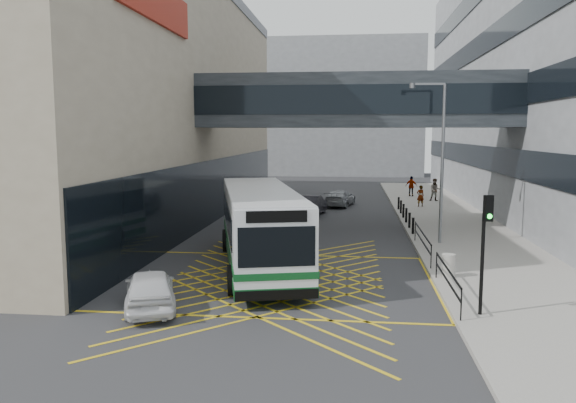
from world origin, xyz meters
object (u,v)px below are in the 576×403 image
(pedestrian_c, at_px, (411,186))
(bus, at_px, (260,225))
(car_dark, at_px, (310,205))
(pedestrian_a, at_px, (420,196))
(pedestrian_b, at_px, (435,190))
(car_white, at_px, (150,289))
(car_silver, at_px, (340,197))
(litter_bin, at_px, (448,265))
(street_lamp, at_px, (439,153))
(traffic_light, at_px, (485,238))

(pedestrian_c, bearing_deg, bus, 89.30)
(car_dark, distance_m, pedestrian_a, 9.18)
(pedestrian_a, relative_size, pedestrian_b, 0.88)
(car_white, bearing_deg, car_silver, -122.12)
(bus, height_order, pedestrian_b, bus)
(litter_bin, bearing_deg, car_white, -155.37)
(street_lamp, bearing_deg, car_dark, 123.25)
(bus, bearing_deg, pedestrian_b, 51.13)
(car_silver, height_order, pedestrian_a, pedestrian_a)
(bus, xyz_separation_m, pedestrian_c, (9.02, 26.71, -0.77))
(bus, relative_size, pedestrian_b, 6.76)
(traffic_light, xyz_separation_m, pedestrian_a, (1.12, 25.78, -1.62))
(traffic_light, xyz_separation_m, street_lamp, (0.27, 11.50, 2.13))
(litter_bin, bearing_deg, traffic_light, -86.80)
(bus, relative_size, traffic_light, 3.31)
(car_silver, distance_m, pedestrian_c, 8.73)
(car_silver, distance_m, litter_bin, 22.40)
(litter_bin, distance_m, pedestrian_b, 25.00)
(pedestrian_a, bearing_deg, bus, 47.27)
(car_dark, relative_size, pedestrian_b, 2.52)
(street_lamp, bearing_deg, pedestrian_a, 83.68)
(car_white, distance_m, traffic_light, 10.64)
(car_dark, xyz_separation_m, street_lamp, (7.13, -9.76, 3.98))
(car_white, distance_m, street_lamp, 16.29)
(traffic_light, bearing_deg, pedestrian_b, 66.27)
(litter_bin, bearing_deg, car_silver, 102.08)
(car_dark, bearing_deg, traffic_light, 117.29)
(litter_bin, xyz_separation_m, pedestrian_a, (1.38, 21.17, 0.35))
(car_white, bearing_deg, pedestrian_a, -134.54)
(car_silver, height_order, traffic_light, traffic_light)
(pedestrian_a, bearing_deg, pedestrian_c, -108.55)
(street_lamp, xyz_separation_m, pedestrian_c, (0.89, 21.24, -3.67))
(litter_bin, bearing_deg, bus, 169.44)
(traffic_light, relative_size, pedestrian_c, 2.13)
(traffic_light, height_order, litter_bin, traffic_light)
(litter_bin, height_order, pedestrian_a, pedestrian_a)
(car_silver, xyz_separation_m, pedestrian_c, (6.11, 6.22, 0.35))
(traffic_light, relative_size, pedestrian_a, 2.33)
(traffic_light, bearing_deg, car_silver, 82.12)
(litter_bin, relative_size, pedestrian_c, 0.51)
(car_white, height_order, car_silver, car_silver)
(car_silver, height_order, street_lamp, street_lamp)
(pedestrian_b, relative_size, pedestrian_c, 1.04)
(street_lamp, xyz_separation_m, litter_bin, (-0.53, -6.89, -4.09))
(car_dark, height_order, traffic_light, traffic_light)
(bus, bearing_deg, pedestrian_a, 51.01)
(pedestrian_c, bearing_deg, street_lamp, 105.57)
(car_dark, distance_m, car_silver, 5.59)
(car_white, xyz_separation_m, car_silver, (5.52, 26.58, 0.00))
(car_dark, distance_m, pedestrian_b, 12.60)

